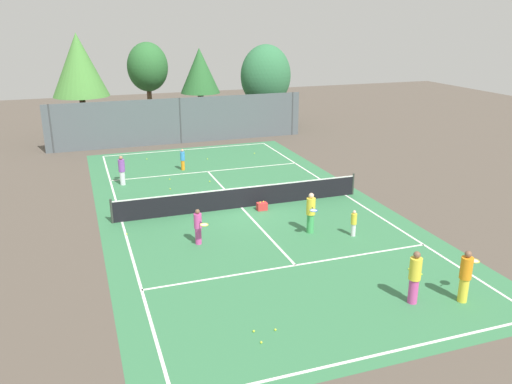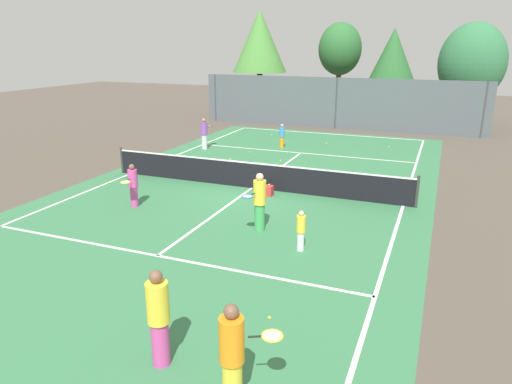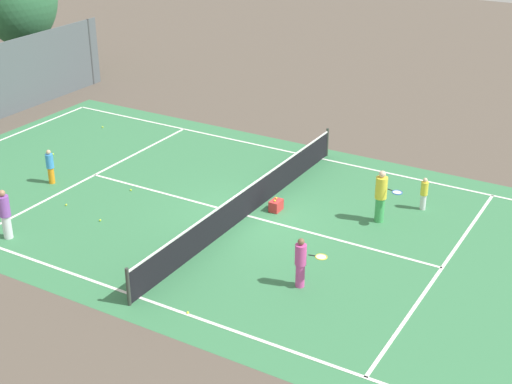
# 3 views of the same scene
# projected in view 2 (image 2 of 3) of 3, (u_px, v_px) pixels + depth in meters

# --- Properties ---
(ground_plane) EXTENTS (80.00, 80.00, 0.00)m
(ground_plane) POSITION_uv_depth(u_px,v_px,m) (252.00, 188.00, 17.73)
(ground_plane) COLOR brown
(court_surface) EXTENTS (13.00, 25.00, 0.01)m
(court_surface) POSITION_uv_depth(u_px,v_px,m) (252.00, 188.00, 17.73)
(court_surface) COLOR #387A4C
(court_surface) RESTS_ON ground_plane
(tennis_net) EXTENTS (11.90, 0.10, 1.10)m
(tennis_net) POSITION_uv_depth(u_px,v_px,m) (252.00, 175.00, 17.58)
(tennis_net) COLOR #333833
(tennis_net) RESTS_ON ground_plane
(perimeter_fence) EXTENTS (18.00, 0.12, 3.20)m
(perimeter_fence) POSITION_uv_depth(u_px,v_px,m) (336.00, 103.00, 29.63)
(perimeter_fence) COLOR #515B60
(perimeter_fence) RESTS_ON ground_plane
(tree_0) EXTENTS (4.05, 3.26, 6.50)m
(tree_0) POSITION_uv_depth(u_px,v_px,m) (472.00, 63.00, 29.28)
(tree_0) COLOR brown
(tree_0) RESTS_ON ground_plane
(tree_1) EXTENTS (3.85, 3.85, 7.51)m
(tree_1) POSITION_uv_depth(u_px,v_px,m) (260.00, 42.00, 33.28)
(tree_1) COLOR brown
(tree_1) RESTS_ON ground_plane
(tree_2) EXTENTS (3.11, 3.11, 6.24)m
(tree_2) POSITION_uv_depth(u_px,v_px,m) (393.00, 55.00, 32.24)
(tree_2) COLOR brown
(tree_2) RESTS_ON ground_plane
(tree_3) EXTENTS (3.13, 3.28, 6.70)m
(tree_3) POSITION_uv_depth(u_px,v_px,m) (340.00, 49.00, 34.35)
(tree_3) COLOR brown
(tree_3) RESTS_ON ground_plane
(player_0) EXTENTS (0.27, 0.27, 1.25)m
(player_0) POSITION_uv_depth(u_px,v_px,m) (282.00, 136.00, 24.38)
(player_0) COLOR orange
(player_0) RESTS_ON ground_plane
(player_1) EXTENTS (0.24, 0.24, 1.11)m
(player_1) POSITION_uv_depth(u_px,v_px,m) (301.00, 230.00, 12.24)
(player_1) COLOR silver
(player_1) RESTS_ON ground_plane
(player_2) EXTENTS (0.93, 0.67, 1.74)m
(player_2) POSITION_uv_depth(u_px,v_px,m) (233.00, 356.00, 6.81)
(player_2) COLOR yellow
(player_2) RESTS_ON ground_plane
(player_3) EXTENTS (0.48, 0.90, 1.46)m
(player_3) POSITION_uv_depth(u_px,v_px,m) (133.00, 185.00, 15.51)
(player_3) COLOR #D14799
(player_3) RESTS_ON ground_plane
(player_4) EXTENTS (0.38, 0.91, 1.59)m
(player_4) POSITION_uv_depth(u_px,v_px,m) (204.00, 133.00, 24.08)
(player_4) COLOR silver
(player_4) RESTS_ON ground_plane
(player_5) EXTENTS (0.53, 0.95, 1.73)m
(player_5) POSITION_uv_depth(u_px,v_px,m) (259.00, 201.00, 13.47)
(player_5) COLOR #3FA559
(player_5) RESTS_ON ground_plane
(player_6) EXTENTS (0.38, 0.38, 1.76)m
(player_6) POSITION_uv_depth(u_px,v_px,m) (159.00, 317.00, 7.75)
(player_6) COLOR #D14799
(player_6) RESTS_ON ground_plane
(ball_crate) EXTENTS (0.47, 0.32, 0.43)m
(ball_crate) POSITION_uv_depth(u_px,v_px,m) (266.00, 190.00, 16.85)
(ball_crate) COLOR red
(ball_crate) RESTS_ON ground_plane
(tennis_ball_0) EXTENTS (0.07, 0.07, 0.07)m
(tennis_ball_0) POSITION_uv_depth(u_px,v_px,m) (160.00, 175.00, 19.41)
(tennis_ball_0) COLOR #CCE533
(tennis_ball_0) RESTS_ON ground_plane
(tennis_ball_1) EXTENTS (0.07, 0.07, 0.07)m
(tennis_ball_1) POSITION_uv_depth(u_px,v_px,m) (230.00, 159.00, 22.04)
(tennis_ball_1) COLOR #CCE533
(tennis_ball_1) RESTS_ON ground_plane
(tennis_ball_2) EXTENTS (0.07, 0.07, 0.07)m
(tennis_ball_2) POSITION_uv_depth(u_px,v_px,m) (269.00, 318.00, 9.30)
(tennis_ball_2) COLOR #CCE533
(tennis_ball_2) RESTS_ON ground_plane
(tennis_ball_3) EXTENTS (0.07, 0.07, 0.07)m
(tennis_ball_3) POSITION_uv_depth(u_px,v_px,m) (250.00, 152.00, 23.45)
(tennis_ball_3) COLOR #CCE533
(tennis_ball_3) RESTS_ON ground_plane
(tennis_ball_4) EXTENTS (0.07, 0.07, 0.07)m
(tennis_ball_4) POSITION_uv_depth(u_px,v_px,m) (269.00, 333.00, 8.80)
(tennis_ball_4) COLOR #CCE533
(tennis_ball_4) RESTS_ON ground_plane
(tennis_ball_5) EXTENTS (0.07, 0.07, 0.07)m
(tennis_ball_5) POSITION_uv_depth(u_px,v_px,m) (272.00, 135.00, 27.88)
(tennis_ball_5) COLOR #CCE533
(tennis_ball_5) RESTS_ON ground_plane
(tennis_ball_7) EXTENTS (0.07, 0.07, 0.07)m
(tennis_ball_7) POSITION_uv_depth(u_px,v_px,m) (326.00, 143.00, 25.50)
(tennis_ball_7) COLOR #CCE533
(tennis_ball_7) RESTS_ON ground_plane
(tennis_ball_10) EXTENTS (0.07, 0.07, 0.07)m
(tennis_ball_10) POSITION_uv_depth(u_px,v_px,m) (280.00, 160.00, 21.77)
(tennis_ball_10) COLOR #CCE533
(tennis_ball_10) RESTS_ON ground_plane
(tennis_ball_11) EXTENTS (0.07, 0.07, 0.07)m
(tennis_ball_11) POSITION_uv_depth(u_px,v_px,m) (389.00, 147.00, 24.67)
(tennis_ball_11) COLOR #CCE533
(tennis_ball_11) RESTS_ON ground_plane
(tennis_ball_12) EXTENTS (0.07, 0.07, 0.07)m
(tennis_ball_12) POSITION_uv_depth(u_px,v_px,m) (108.00, 183.00, 18.31)
(tennis_ball_12) COLOR #CCE533
(tennis_ball_12) RESTS_ON ground_plane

